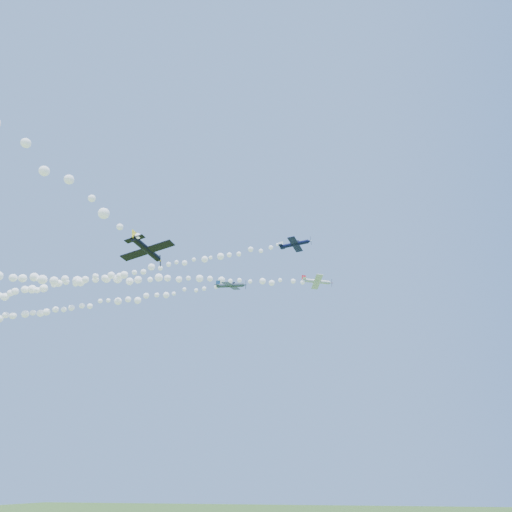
% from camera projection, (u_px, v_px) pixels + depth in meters
% --- Properties ---
extents(plane_white, '(7.16, 7.59, 2.81)m').
position_uv_depth(plane_white, '(317.00, 281.00, 97.18)').
color(plane_white, silver).
extents(smoke_trail_white, '(66.84, 20.64, 3.02)m').
position_uv_depth(smoke_trail_white, '(154.00, 279.00, 95.56)').
color(smoke_trail_white, white).
extents(plane_navy, '(6.44, 6.76, 1.72)m').
position_uv_depth(plane_navy, '(295.00, 244.00, 80.08)').
color(plane_navy, '#0C0F34').
extents(smoke_trail_navy, '(71.43, 9.92, 2.56)m').
position_uv_depth(smoke_trail_navy, '(123.00, 274.00, 91.03)').
color(smoke_trail_navy, white).
extents(plane_grey, '(6.66, 6.92, 2.57)m').
position_uv_depth(plane_grey, '(231.00, 285.00, 85.29)').
color(plane_grey, '#3B4755').
extents(smoke_trail_grey, '(75.01, 7.79, 3.05)m').
position_uv_depth(smoke_trail_grey, '(65.00, 308.00, 95.49)').
color(smoke_trail_grey, white).
extents(plane_black, '(7.10, 6.75, 2.03)m').
position_uv_depth(plane_black, '(147.00, 250.00, 53.77)').
color(plane_black, black).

